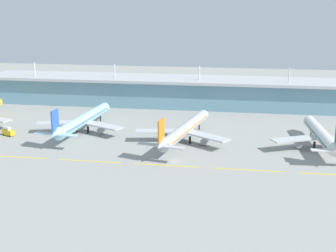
% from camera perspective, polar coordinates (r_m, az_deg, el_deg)
% --- Properties ---
extents(ground_plane, '(600.00, 600.00, 0.00)m').
position_cam_1_polar(ground_plane, '(197.18, 0.98, -4.48)').
color(ground_plane, gray).
extents(terminal_building, '(288.00, 34.00, 27.60)m').
position_cam_1_polar(terminal_building, '(300.80, 4.00, 4.25)').
color(terminal_building, '#6693A8').
rests_on(terminal_building, ground).
extents(airliner_near_middle, '(48.64, 70.28, 18.90)m').
position_cam_1_polar(airliner_near_middle, '(244.06, -10.61, 0.71)').
color(airliner_near_middle, '#9ED1EA').
rests_on(airliner_near_middle, ground).
extents(airliner_center, '(47.77, 70.80, 18.90)m').
position_cam_1_polar(airliner_center, '(222.53, 2.11, -0.44)').
color(airliner_center, '#ADB2BC').
rests_on(airliner_center, ground).
extents(airliner_far_middle, '(48.65, 60.40, 18.90)m').
position_cam_1_polar(airliner_far_middle, '(224.60, 18.69, -1.11)').
color(airliner_far_middle, silver).
rests_on(airliner_far_middle, ground).
extents(taxiway_stripe_west, '(28.00, 0.70, 0.04)m').
position_cam_1_polar(taxiway_stripe_west, '(213.62, -18.49, -3.72)').
color(taxiway_stripe_west, yellow).
rests_on(taxiway_stripe_west, ground).
extents(taxiway_stripe_mid_west, '(28.00, 0.70, 0.04)m').
position_cam_1_polar(taxiway_stripe_mid_west, '(200.45, -9.81, -4.37)').
color(taxiway_stripe_mid_west, yellow).
rests_on(taxiway_stripe_mid_west, ground).
extents(taxiway_stripe_centre, '(28.00, 0.70, 0.04)m').
position_cam_1_polar(taxiway_stripe_centre, '(192.45, -0.14, -4.98)').
color(taxiway_stripe_centre, yellow).
rests_on(taxiway_stripe_centre, ground).
extents(taxiway_stripe_mid_east, '(28.00, 0.70, 0.04)m').
position_cam_1_polar(taxiway_stripe_mid_east, '(190.27, 10.06, -5.46)').
color(taxiway_stripe_mid_east, yellow).
rests_on(taxiway_stripe_mid_east, ground).
extents(taxiway_stripe_east, '(28.00, 0.70, 0.04)m').
position_cam_1_polar(taxiway_stripe_east, '(194.13, 20.19, -5.77)').
color(taxiway_stripe_east, yellow).
rests_on(taxiway_stripe_east, ground).
extents(fuel_truck, '(7.62, 5.46, 4.95)m').
position_cam_1_polar(fuel_truck, '(248.68, -19.45, -0.64)').
color(fuel_truck, gold).
rests_on(fuel_truck, ground).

